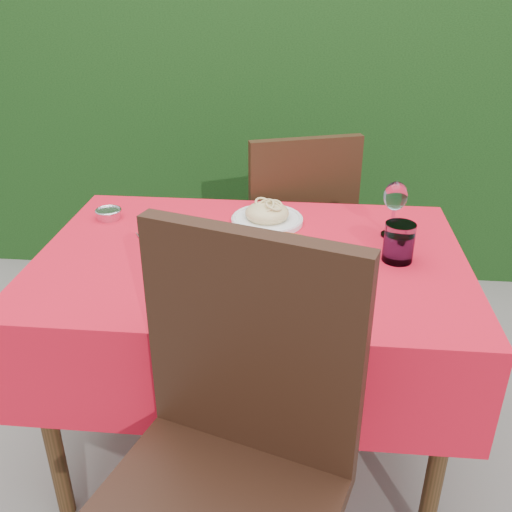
# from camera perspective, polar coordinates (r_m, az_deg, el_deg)

# --- Properties ---
(ground) EXTENTS (60.00, 60.00, 0.00)m
(ground) POSITION_cam_1_polar(r_m,az_deg,el_deg) (2.13, -0.43, -18.05)
(ground) COLOR #605C57
(ground) RESTS_ON ground
(hedge) EXTENTS (3.20, 0.55, 1.78)m
(hedge) POSITION_cam_1_polar(r_m,az_deg,el_deg) (3.11, 2.53, 15.99)
(hedge) COLOR black
(hedge) RESTS_ON ground
(dining_table) EXTENTS (1.26, 0.86, 0.75)m
(dining_table) POSITION_cam_1_polar(r_m,az_deg,el_deg) (1.76, -0.49, -4.21)
(dining_table) COLOR #402714
(dining_table) RESTS_ON ground
(chair_near) EXTENTS (0.61, 0.61, 1.06)m
(chair_near) POSITION_cam_1_polar(r_m,az_deg,el_deg) (1.25, -2.73, -19.09)
(chair_near) COLOR black
(chair_near) RESTS_ON ground
(chair_far) EXTENTS (0.54, 0.54, 0.95)m
(chair_far) POSITION_cam_1_polar(r_m,az_deg,el_deg) (2.35, 3.95, 2.78)
(chair_far) COLOR black
(chair_far) RESTS_ON ground
(pizza_plate) EXTENTS (0.44, 0.44, 0.07)m
(pizza_plate) POSITION_cam_1_polar(r_m,az_deg,el_deg) (1.56, 1.74, -0.81)
(pizza_plate) COLOR white
(pizza_plate) RESTS_ON dining_table
(pasta_plate) EXTENTS (0.24, 0.24, 0.07)m
(pasta_plate) POSITION_cam_1_polar(r_m,az_deg,el_deg) (1.89, 1.12, 4.03)
(pasta_plate) COLOR silver
(pasta_plate) RESTS_ON dining_table
(water_glass) EXTENTS (0.09, 0.09, 0.11)m
(water_glass) POSITION_cam_1_polar(r_m,az_deg,el_deg) (1.68, 14.07, 1.16)
(water_glass) COLOR silver
(water_glass) RESTS_ON dining_table
(wine_glass) EXTENTS (0.07, 0.07, 0.18)m
(wine_glass) POSITION_cam_1_polar(r_m,az_deg,el_deg) (1.81, 13.76, 5.61)
(wine_glass) COLOR white
(wine_glass) RESTS_ON dining_table
(fork) EXTENTS (0.13, 0.20, 0.01)m
(fork) POSITION_cam_1_polar(r_m,az_deg,el_deg) (1.75, -10.61, 0.81)
(fork) COLOR silver
(fork) RESTS_ON dining_table
(steel_ramekin) EXTENTS (0.08, 0.08, 0.03)m
(steel_ramekin) POSITION_cam_1_polar(r_m,az_deg,el_deg) (1.99, -14.51, 4.05)
(steel_ramekin) COLOR silver
(steel_ramekin) RESTS_ON dining_table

